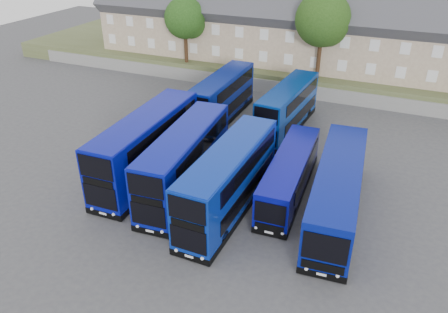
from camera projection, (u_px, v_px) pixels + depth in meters
ground at (200, 213)px, 29.53m from camera, size 120.00×120.00×0.00m
retaining_wall at (295, 90)px, 48.48m from camera, size 70.00×0.40×1.50m
earth_bank at (315, 63)px, 56.40m from camera, size 80.00×20.00×2.00m
terrace_row at (287, 23)px, 51.53m from camera, size 48.00×10.40×11.20m
dd_front_left at (147, 148)px, 32.83m from camera, size 3.16×12.26×4.84m
dd_front_mid at (185, 162)px, 31.11m from camera, size 3.56×11.74×4.60m
dd_front_right at (229, 181)px, 28.87m from camera, size 2.80×11.53×4.57m
dd_rear_left at (222, 98)px, 42.41m from camera, size 2.51×10.92×4.34m
dd_rear_right at (287, 109)px, 40.28m from camera, size 3.17×10.73×4.21m
coach_east_a at (289, 176)px, 31.04m from camera, size 2.87×10.97×2.97m
coach_east_b at (337, 191)px, 28.71m from camera, size 3.82×13.37×3.61m
tree_west at (186, 20)px, 51.15m from camera, size 4.80×4.80×7.65m
tree_mid at (324, 21)px, 45.50m from camera, size 5.76×5.76×9.18m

